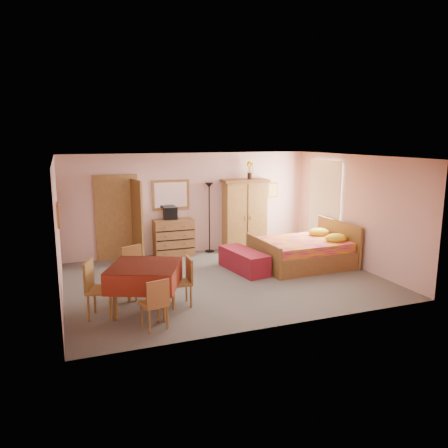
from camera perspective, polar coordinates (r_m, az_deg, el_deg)
name	(u,v)px	position (r m, az deg, el deg)	size (l,w,h in m)	color
floor	(225,280)	(9.40, 0.07, -7.27)	(6.50, 6.50, 0.00)	#605B54
ceiling	(225,157)	(8.92, 0.07, 8.77)	(6.50, 6.50, 0.00)	brown
wall_back	(191,203)	(11.41, -4.34, 2.72)	(6.50, 0.10, 2.60)	#DBA89F
wall_front	(281,248)	(6.84, 7.45, -3.09)	(6.50, 0.10, 2.60)	#DBA89F
wall_left	(58,231)	(8.52, -20.87, -0.91)	(0.10, 5.00, 2.60)	#DBA89F
wall_right	(355,211)	(10.64, 16.70, 1.65)	(0.10, 5.00, 2.60)	#DBA89F
doorway	(117,218)	(11.06, -13.77, 0.71)	(1.06, 0.12, 2.15)	#9E6B35
window	(325,198)	(11.56, 13.01, 3.32)	(0.08, 1.40, 1.95)	white
picture_left	(58,215)	(7.85, -20.86, 1.09)	(0.04, 0.32, 0.42)	orange
picture_back	(273,190)	(12.21, 6.36, 4.42)	(0.30, 0.04, 0.40)	#D8BF59
chest_of_drawers	(174,238)	(11.22, -6.60, -1.77)	(1.00, 0.50, 0.95)	brown
wall_mirror	(171,195)	(11.23, -6.99, 3.81)	(0.97, 0.05, 0.76)	white
stereo	(170,213)	(11.12, -7.03, 1.41)	(0.33, 0.25, 0.31)	black
floor_lamp	(209,218)	(11.45, -1.93, 0.84)	(0.23, 0.23, 1.84)	black
wardrobe	(244,215)	(11.66, 2.68, 1.19)	(1.22, 0.63, 1.91)	#AC7A3A
sunflower_vase	(250,170)	(11.62, 3.40, 7.03)	(0.18, 0.18, 0.46)	yellow
bed	(302,245)	(10.47, 10.14, -2.67)	(2.16, 1.70, 1.00)	#B8116A
bench	(244,261)	(9.94, 2.58, -4.81)	(0.53, 1.43, 0.48)	maroon
dining_table	(145,288)	(7.76, -10.24, -8.25)	(1.14, 1.14, 0.84)	maroon
chair_south	(154,303)	(7.08, -9.16, -10.14)	(0.38, 0.38, 0.84)	olive
chair_north	(138,272)	(8.46, -11.17, -6.18)	(0.44, 0.44, 0.96)	#A86F39
chair_west	(102,289)	(7.64, -15.68, -8.21)	(0.45, 0.45, 0.99)	#AC7B3A
chair_east	(180,282)	(7.92, -5.80, -7.56)	(0.40, 0.40, 0.88)	olive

